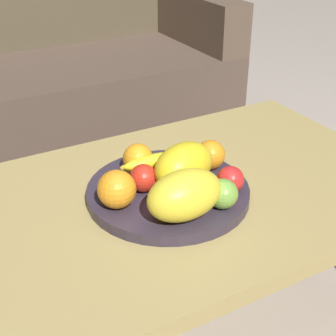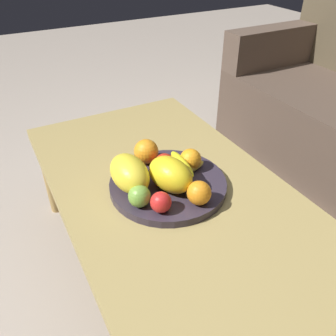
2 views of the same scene
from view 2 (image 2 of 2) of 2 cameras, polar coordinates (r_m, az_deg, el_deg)
The scene contains 12 objects.
ground_plane at distance 1.41m, azimuth 0.25°, elevation -16.21°, with size 8.00×8.00×0.00m, color #A99B8D.
coffee_table at distance 1.15m, azimuth 0.30°, elevation -4.46°, with size 1.20×0.68×0.41m.
fruit_bowl at distance 1.11m, azimuth 0.00°, elevation -2.65°, with size 0.37×0.37×0.03m, color #332A37.
melon_large_front at distance 1.04m, azimuth 0.40°, elevation -1.06°, with size 0.15×0.10×0.10m, color yellow.
melon_smaller_beside at distance 1.05m, azimuth -6.29°, elevation -0.87°, with size 0.17×0.10×0.10m, color yellow.
orange_front at distance 1.17m, azimuth -3.57°, elevation 2.71°, with size 0.08×0.08×0.08m, color orange.
orange_left at distance 1.00m, azimuth 5.08°, elevation -4.06°, with size 0.07×0.07×0.07m, color orange.
orange_right at distance 1.14m, azimuth 3.68°, elevation 1.40°, with size 0.07×0.07×0.07m, color orange.
apple_front at distance 1.12m, azimuth -0.57°, elevation 0.82°, with size 0.06×0.06×0.06m, color red.
apple_left at distance 0.97m, azimuth -1.17°, elevation -5.59°, with size 0.06×0.06×0.06m, color red.
apple_right at distance 0.99m, azimuth -4.69°, elevation -4.58°, with size 0.06×0.06×0.06m, color #72A43D.
banana_bunch at distance 1.11m, azimuth 2.76°, elevation -0.07°, with size 0.15×0.15×0.06m.
Camera 2 is at (0.78, -0.42, 1.10)m, focal length 37.43 mm.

